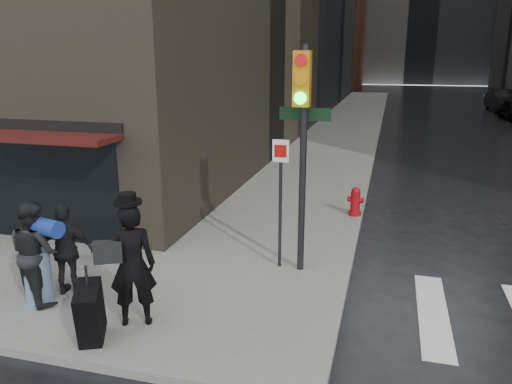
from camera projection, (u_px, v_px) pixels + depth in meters
ground at (222, 315)px, 8.54m from camera, size 140.00×140.00×0.00m
sidewalk_left at (352, 120)px, 33.65m from camera, size 4.00×50.00×0.15m
man_overcoat at (124, 273)px, 7.65m from camera, size 1.10×1.46×2.20m
man_jeans at (35, 252)px, 8.49m from camera, size 1.24×1.09×1.81m
man_greycoat at (67, 250)px, 8.78m from camera, size 1.03×0.58×1.66m
traffic_light at (300, 131)px, 9.19m from camera, size 1.08×0.50×4.33m
fire_hydrant at (355, 203)px, 13.29m from camera, size 0.45×0.34×0.77m
parked_car_5 at (503, 100)px, 39.10m from camera, size 2.01×5.15×1.67m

